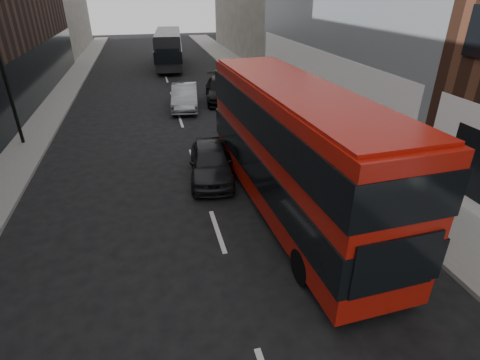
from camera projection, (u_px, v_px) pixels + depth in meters
sidewalk_right at (272, 93)px, 28.79m from camera, size 3.00×80.00×0.15m
sidewalk_left at (55, 106)px, 25.47m from camera, size 2.00×80.00×0.15m
street_lamp at (2, 62)px, 17.51m from camera, size 1.06×0.22×7.00m
red_bus at (293, 146)px, 12.60m from camera, size 3.17×11.40×4.56m
grey_bus at (169, 48)px, 37.76m from camera, size 3.46×10.83×3.45m
car_a at (211, 162)px, 15.77m from camera, size 2.27×4.53×1.48m
car_b at (185, 97)px, 24.99m from camera, size 2.21×4.91×1.57m
car_c at (221, 90)px, 26.72m from camera, size 2.91×5.63×1.56m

